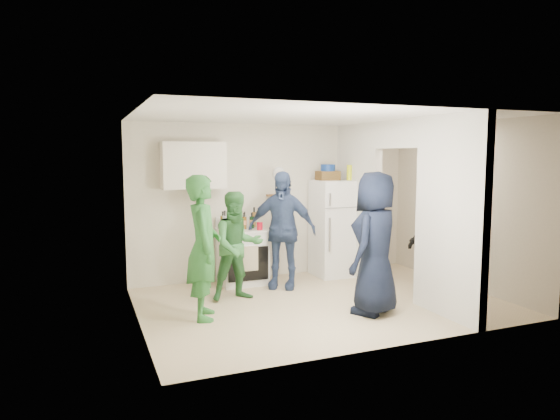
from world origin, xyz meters
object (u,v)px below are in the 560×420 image
object	(u,v)px
fridge	(334,228)
person_navy	(375,243)
person_green_center	(238,246)
person_denim	(282,230)
yellow_cup_stack_top	(349,173)
wicker_basket	(328,176)
blue_bowl	(328,168)
person_green_left	(203,247)
person_nook	(437,234)
stove	(242,256)

from	to	relation	value
fridge	person_navy	distance (m)	2.04
person_green_center	person_denim	world-z (taller)	person_denim
yellow_cup_stack_top	person_denim	distance (m)	1.59
person_navy	fridge	bearing A→B (deg)	-136.74
person_green_center	wicker_basket	bearing A→B (deg)	22.29
yellow_cup_stack_top	person_green_center	world-z (taller)	yellow_cup_stack_top
blue_bowl	person_green_center	bearing A→B (deg)	-155.71
person_green_center	person_denim	distance (m)	0.89
person_green_left	person_denim	size ratio (longest dim) A/B	1.00
fridge	person_nook	xyz separation A→B (m)	(1.08, -1.26, 0.02)
yellow_cup_stack_top	person_green_left	bearing A→B (deg)	-155.16
yellow_cup_stack_top	person_green_left	xyz separation A→B (m)	(-2.74, -1.27, -0.83)
blue_bowl	person_nook	bearing A→B (deg)	-47.96
fridge	person_green_left	size ratio (longest dim) A/B	0.90
blue_bowl	stove	bearing A→B (deg)	-179.23
blue_bowl	person_navy	world-z (taller)	blue_bowl
stove	person_nook	world-z (taller)	person_nook
blue_bowl	person_green_left	size ratio (longest dim) A/B	0.14
blue_bowl	person_green_center	size ratio (longest dim) A/B	0.16
fridge	blue_bowl	xyz separation A→B (m)	(-0.10, 0.05, 1.00)
person_green_left	person_denim	bearing A→B (deg)	-43.50
stove	person_green_left	world-z (taller)	person_green_left
person_green_center	person_navy	bearing A→B (deg)	-42.33
person_green_left	fridge	bearing A→B (deg)	-49.30
fridge	wicker_basket	world-z (taller)	wicker_basket
person_navy	yellow_cup_stack_top	bearing A→B (deg)	-143.52
yellow_cup_stack_top	person_green_center	size ratio (longest dim) A/B	0.17
blue_bowl	person_navy	xyz separation A→B (m)	(-0.37, -2.03, -0.89)
stove	person_navy	distance (m)	2.35
yellow_cup_stack_top	person_green_center	xyz separation A→B (m)	(-2.13, -0.67, -0.96)
blue_bowl	person_denim	xyz separation A→B (m)	(-1.00, -0.45, -0.91)
blue_bowl	person_green_center	world-z (taller)	blue_bowl
person_green_left	blue_bowl	bearing A→B (deg)	-47.43
yellow_cup_stack_top	person_green_left	size ratio (longest dim) A/B	0.14
wicker_basket	person_denim	bearing A→B (deg)	-155.81
person_green_center	person_nook	distance (m)	3.03
blue_bowl	person_green_left	world-z (taller)	blue_bowl
fridge	stove	bearing A→B (deg)	178.92
blue_bowl	yellow_cup_stack_top	world-z (taller)	blue_bowl
wicker_basket	fridge	bearing A→B (deg)	-26.57
person_navy	blue_bowl	bearing A→B (deg)	-133.72
yellow_cup_stack_top	person_nook	xyz separation A→B (m)	(0.86, -1.16, -0.91)
yellow_cup_stack_top	person_denim	xyz separation A→B (m)	(-1.32, -0.30, -0.83)
person_green_left	stove	bearing A→B (deg)	-21.51
person_green_center	person_nook	world-z (taller)	person_nook
wicker_basket	stove	bearing A→B (deg)	-179.23
person_green_center	fridge	bearing A→B (deg)	19.87
person_green_left	person_nook	size ratio (longest dim) A/B	1.09
blue_bowl	yellow_cup_stack_top	bearing A→B (deg)	-25.11
person_nook	wicker_basket	bearing A→B (deg)	-148.01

